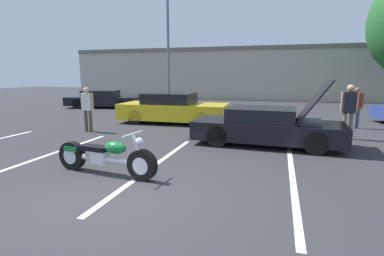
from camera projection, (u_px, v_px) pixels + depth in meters
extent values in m
plane|color=#2D2D30|center=(118.00, 199.00, 5.09)|extent=(80.00, 80.00, 0.00)
cube|color=white|center=(45.00, 156.00, 7.75)|extent=(0.12, 5.38, 0.01)
cube|color=white|center=(154.00, 166.00, 6.91)|extent=(0.12, 5.38, 0.01)
cube|color=white|center=(293.00, 179.00, 6.07)|extent=(0.12, 5.38, 0.01)
cube|color=#B2AD9E|center=(250.00, 74.00, 26.33)|extent=(32.00, 4.00, 4.40)
cube|color=slate|center=(251.00, 50.00, 25.97)|extent=(32.00, 4.20, 0.30)
cylinder|color=slate|center=(168.00, 41.00, 20.54)|extent=(0.18, 0.18, 8.73)
cylinder|color=black|center=(142.00, 165.00, 5.92)|extent=(0.64, 0.24, 0.63)
cylinder|color=black|center=(72.00, 156.00, 6.63)|extent=(0.64, 0.24, 0.63)
cylinder|color=silver|center=(142.00, 165.00, 5.92)|extent=(0.36, 0.21, 0.35)
cylinder|color=silver|center=(72.00, 156.00, 6.63)|extent=(0.36, 0.21, 0.35)
cylinder|color=silver|center=(105.00, 159.00, 6.27)|extent=(1.54, 0.31, 0.12)
cube|color=silver|center=(100.00, 157.00, 6.32)|extent=(0.39, 0.28, 0.28)
ellipsoid|color=#146B2D|center=(115.00, 148.00, 6.12)|extent=(0.53, 0.34, 0.26)
cube|color=black|center=(94.00, 148.00, 6.34)|extent=(0.69, 0.34, 0.10)
cube|color=#146B2D|center=(73.00, 148.00, 6.58)|extent=(0.37, 0.26, 0.10)
cylinder|color=silver|center=(138.00, 149.00, 5.90)|extent=(0.31, 0.11, 0.62)
cylinder|color=silver|center=(133.00, 134.00, 5.89)|extent=(0.12, 0.70, 0.04)
sphere|color=silver|center=(140.00, 142.00, 5.86)|extent=(0.16, 0.16, 0.16)
cylinder|color=silver|center=(94.00, 159.00, 6.54)|extent=(1.18, 0.23, 0.09)
cube|color=black|center=(267.00, 130.00, 8.96)|extent=(4.40, 1.96, 0.54)
cube|color=black|center=(262.00, 114.00, 8.94)|extent=(2.02, 1.66, 0.41)
cylinder|color=black|center=(316.00, 143.00, 7.85)|extent=(0.64, 0.25, 0.63)
cylinder|color=black|center=(313.00, 133.00, 9.25)|extent=(0.64, 0.25, 0.63)
cylinder|color=black|center=(217.00, 136.00, 8.72)|extent=(0.64, 0.25, 0.63)
cylinder|color=black|center=(229.00, 128.00, 10.12)|extent=(0.64, 0.25, 0.63)
cube|color=black|center=(313.00, 102.00, 8.40)|extent=(0.98, 1.64, 1.26)
cube|color=#4C4C51|center=(310.00, 125.00, 8.53)|extent=(0.65, 0.98, 0.28)
cube|color=yellow|center=(174.00, 111.00, 13.11)|extent=(4.68, 2.01, 0.67)
cube|color=black|center=(170.00, 98.00, 13.06)|extent=(2.12, 1.77, 0.46)
cylinder|color=black|center=(201.00, 120.00, 11.97)|extent=(0.63, 0.23, 0.63)
cylinder|color=black|center=(210.00, 114.00, 13.59)|extent=(0.63, 0.23, 0.63)
cylinder|color=black|center=(135.00, 117.00, 12.71)|extent=(0.63, 0.23, 0.63)
cylinder|color=black|center=(151.00, 112.00, 14.33)|extent=(0.63, 0.23, 0.63)
cube|color=black|center=(104.00, 101.00, 19.29)|extent=(4.86, 2.58, 0.53)
cube|color=black|center=(101.00, 94.00, 19.22)|extent=(2.34, 1.93, 0.41)
cylinder|color=black|center=(122.00, 104.00, 18.44)|extent=(0.63, 0.33, 0.60)
cylinder|color=black|center=(129.00, 102.00, 19.93)|extent=(0.63, 0.33, 0.60)
cylinder|color=black|center=(77.00, 104.00, 18.70)|extent=(0.63, 0.33, 0.60)
cylinder|color=black|center=(88.00, 102.00, 20.19)|extent=(0.63, 0.33, 0.60)
cylinder|color=gray|center=(344.00, 126.00, 9.83)|extent=(0.12, 0.12, 0.86)
cylinder|color=gray|center=(351.00, 126.00, 9.77)|extent=(0.12, 0.12, 0.86)
cube|color=#26262D|center=(350.00, 102.00, 9.66)|extent=(0.36, 0.20, 0.68)
cylinder|color=tan|center=(342.00, 101.00, 9.72)|extent=(0.08, 0.08, 0.61)
cylinder|color=tan|center=(357.00, 102.00, 9.60)|extent=(0.08, 0.08, 0.61)
sphere|color=tan|center=(351.00, 88.00, 9.58)|extent=(0.23, 0.23, 0.23)
cylinder|color=brown|center=(86.00, 121.00, 11.11)|extent=(0.12, 0.12, 0.79)
cylinder|color=brown|center=(91.00, 121.00, 11.05)|extent=(0.12, 0.12, 0.79)
cube|color=white|center=(87.00, 102.00, 10.96)|extent=(0.36, 0.20, 0.63)
cylinder|color=tan|center=(82.00, 101.00, 11.01)|extent=(0.08, 0.08, 0.57)
cylinder|color=tan|center=(92.00, 101.00, 10.89)|extent=(0.08, 0.08, 0.57)
sphere|color=tan|center=(86.00, 90.00, 10.88)|extent=(0.21, 0.21, 0.21)
cylinder|color=#38476B|center=(352.00, 118.00, 11.82)|extent=(0.12, 0.12, 0.78)
cylinder|color=#38476B|center=(357.00, 119.00, 11.76)|extent=(0.12, 0.12, 0.78)
cube|color=maroon|center=(356.00, 101.00, 11.67)|extent=(0.36, 0.20, 0.61)
cylinder|color=brown|center=(350.00, 100.00, 11.73)|extent=(0.08, 0.08, 0.55)
cylinder|color=brown|center=(363.00, 100.00, 11.60)|extent=(0.08, 0.08, 0.55)
sphere|color=brown|center=(357.00, 90.00, 11.60)|extent=(0.21, 0.21, 0.21)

